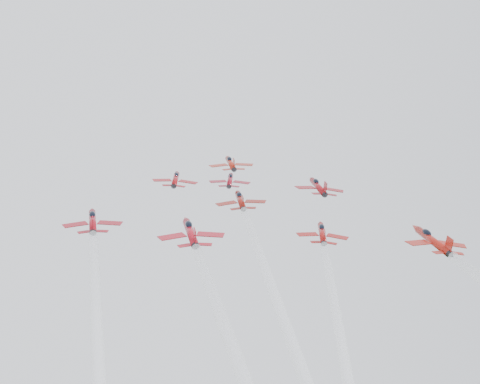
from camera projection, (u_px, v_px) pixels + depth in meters
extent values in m
cylinder|color=#B22111|center=(231.00, 164.00, 148.52)|extent=(1.15, 9.34, 6.76)
cone|color=#B22111|center=(228.00, 157.00, 154.61)|extent=(1.15, 2.55, 2.23)
cone|color=black|center=(233.00, 170.00, 142.92)|extent=(1.15, 1.68, 1.65)
ellipsoid|color=black|center=(230.00, 159.00, 150.67)|extent=(1.05, 2.44, 2.06)
cube|color=#B22111|center=(218.00, 164.00, 147.41)|extent=(4.28, 2.77, 1.13)
cube|color=#B22111|center=(244.00, 165.00, 148.05)|extent=(4.28, 2.77, 1.13)
cube|color=#B22111|center=(233.00, 163.00, 143.78)|extent=(0.13, 2.73, 2.79)
cube|color=#B22111|center=(226.00, 169.00, 143.75)|extent=(2.06, 1.37, 0.65)
cube|color=#B22111|center=(239.00, 169.00, 144.09)|extent=(2.06, 1.37, 0.65)
cylinder|color=#A50F14|center=(175.00, 180.00, 132.48)|extent=(1.05, 8.49, 6.14)
cone|color=#A50F14|center=(175.00, 172.00, 138.01)|extent=(1.05, 2.32, 2.03)
cone|color=black|center=(176.00, 187.00, 127.40)|extent=(1.05, 1.53, 1.50)
ellipsoid|color=black|center=(175.00, 175.00, 134.43)|extent=(0.95, 2.21, 1.87)
cube|color=#A50F14|center=(162.00, 181.00, 131.47)|extent=(3.89, 2.52, 1.03)
cube|color=#A50F14|center=(188.00, 182.00, 132.06)|extent=(3.89, 2.52, 1.03)
cube|color=#A50F14|center=(176.00, 180.00, 128.17)|extent=(0.11, 2.48, 2.53)
cube|color=#A50F14|center=(169.00, 186.00, 128.15)|extent=(1.87, 1.25, 0.59)
cube|color=#A50F14|center=(182.00, 186.00, 128.46)|extent=(1.87, 1.25, 0.59)
cylinder|color=maroon|center=(230.00, 181.00, 134.59)|extent=(0.97, 7.88, 5.70)
cone|color=maroon|center=(228.00, 174.00, 139.73)|extent=(0.97, 2.15, 1.88)
cone|color=black|center=(232.00, 187.00, 129.87)|extent=(0.97, 1.42, 1.40)
ellipsoid|color=black|center=(229.00, 176.00, 136.40)|extent=(0.88, 2.06, 1.74)
cube|color=maroon|center=(218.00, 181.00, 133.65)|extent=(3.61, 2.34, 0.95)
cube|color=maroon|center=(242.00, 182.00, 134.20)|extent=(3.61, 2.34, 0.95)
cube|color=maroon|center=(232.00, 181.00, 130.59)|extent=(0.11, 2.30, 2.35)
cube|color=maroon|center=(225.00, 186.00, 130.57)|extent=(1.73, 1.16, 0.55)
cube|color=maroon|center=(238.00, 186.00, 130.85)|extent=(1.73, 1.16, 0.55)
cylinder|color=maroon|center=(318.00, 187.00, 134.32)|extent=(1.18, 9.55, 6.91)
cone|color=maroon|center=(312.00, 179.00, 140.55)|extent=(1.18, 2.61, 2.28)
cone|color=black|center=(325.00, 196.00, 128.61)|extent=(1.18, 1.72, 1.69)
ellipsoid|color=black|center=(316.00, 181.00, 136.52)|extent=(1.07, 2.49, 2.11)
cube|color=maroon|center=(305.00, 188.00, 133.19)|extent=(4.38, 2.83, 1.16)
cube|color=maroon|center=(333.00, 189.00, 133.85)|extent=(4.38, 2.83, 1.16)
cube|color=maroon|center=(324.00, 187.00, 129.48)|extent=(0.13, 2.79, 2.85)
cube|color=maroon|center=(316.00, 194.00, 129.46)|extent=(2.10, 1.40, 0.66)
cube|color=maroon|center=(331.00, 194.00, 129.80)|extent=(2.10, 1.40, 0.66)
cylinder|color=maroon|center=(241.00, 201.00, 121.55)|extent=(1.08, 8.74, 6.33)
cone|color=maroon|center=(237.00, 192.00, 127.25)|extent=(1.08, 2.39, 2.09)
cone|color=black|center=(244.00, 210.00, 116.32)|extent=(1.08, 1.58, 1.55)
ellipsoid|color=black|center=(239.00, 195.00, 123.57)|extent=(0.98, 2.28, 1.93)
cube|color=maroon|center=(226.00, 202.00, 120.52)|extent=(4.01, 2.60, 1.06)
cube|color=maroon|center=(255.00, 203.00, 121.12)|extent=(4.01, 2.60, 1.06)
cube|color=maroon|center=(243.00, 202.00, 117.12)|extent=(0.12, 2.55, 2.61)
cube|color=maroon|center=(235.00, 208.00, 117.10)|extent=(1.92, 1.29, 0.61)
cube|color=maroon|center=(251.00, 209.00, 117.41)|extent=(1.92, 1.29, 0.61)
cylinder|color=white|center=(286.00, 333.00, 73.89)|extent=(1.37, 74.08, 50.02)
cylinder|color=maroon|center=(93.00, 222.00, 105.17)|extent=(1.08, 8.78, 6.36)
cone|color=maroon|center=(97.00, 210.00, 110.89)|extent=(1.08, 2.40, 2.10)
cone|color=black|center=(89.00, 234.00, 99.91)|extent=(1.08, 1.58, 1.55)
ellipsoid|color=black|center=(94.00, 214.00, 107.19)|extent=(0.98, 2.29, 1.94)
cube|color=maroon|center=(75.00, 223.00, 104.13)|extent=(4.03, 2.61, 1.06)
cube|color=maroon|center=(109.00, 224.00, 104.73)|extent=(4.03, 2.61, 1.06)
cube|color=maroon|center=(89.00, 224.00, 100.71)|extent=(0.12, 2.56, 2.62)
cube|color=maroon|center=(80.00, 231.00, 100.69)|extent=(1.93, 1.29, 0.61)
cube|color=maroon|center=(99.00, 232.00, 101.01)|extent=(1.93, 1.29, 0.61)
cylinder|color=#B3111E|center=(191.00, 233.00, 103.11)|extent=(1.21, 9.81, 7.10)
cone|color=#B3111E|center=(189.00, 219.00, 109.51)|extent=(1.21, 2.68, 2.35)
cone|color=black|center=(192.00, 248.00, 97.23)|extent=(1.21, 1.77, 1.74)
ellipsoid|color=black|center=(190.00, 224.00, 105.37)|extent=(1.10, 2.56, 2.16)
cube|color=#B3111E|center=(171.00, 235.00, 101.94)|extent=(4.50, 2.91, 1.19)
cube|color=#B3111E|center=(210.00, 236.00, 102.62)|extent=(4.50, 2.91, 1.19)
cube|color=#B3111E|center=(192.00, 236.00, 98.13)|extent=(0.13, 2.87, 2.93)
cube|color=#B3111E|center=(181.00, 245.00, 98.11)|extent=(2.16, 1.44, 0.68)
cube|color=#B3111E|center=(202.00, 245.00, 98.46)|extent=(2.16, 1.44, 0.68)
cylinder|color=#A4120F|center=(322.00, 234.00, 107.03)|extent=(0.97, 7.91, 5.72)
cone|color=#A4120F|center=(315.00, 223.00, 112.19)|extent=(0.97, 2.16, 1.89)
cone|color=black|center=(329.00, 245.00, 102.30)|extent=(0.97, 1.42, 1.40)
ellipsoid|color=black|center=(320.00, 227.00, 108.85)|extent=(0.89, 2.06, 1.74)
cube|color=#A4120F|center=(308.00, 235.00, 106.09)|extent=(3.63, 2.35, 0.96)
cube|color=#A4120F|center=(338.00, 236.00, 106.64)|extent=(3.63, 2.35, 0.96)
cube|color=#A4120F|center=(328.00, 236.00, 103.02)|extent=(0.11, 2.31, 2.36)
cube|color=#A4120F|center=(320.00, 242.00, 103.00)|extent=(1.74, 1.16, 0.55)
cube|color=#A4120F|center=(336.00, 243.00, 103.29)|extent=(1.74, 1.16, 0.55)
cylinder|color=#B01B10|center=(433.00, 241.00, 107.13)|extent=(1.20, 9.74, 7.05)
cone|color=#B01B10|center=(418.00, 227.00, 113.48)|extent=(1.20, 2.66, 2.33)
cone|color=black|center=(448.00, 255.00, 101.30)|extent=(1.20, 1.76, 1.72)
ellipsoid|color=black|center=(428.00, 233.00, 109.38)|extent=(1.09, 2.54, 2.15)
cube|color=#B01B10|center=(417.00, 243.00, 105.98)|extent=(4.47, 2.89, 1.18)
cube|color=#B01B10|center=(453.00, 244.00, 106.65)|extent=(4.47, 2.89, 1.18)
cube|color=#B01B10|center=(446.00, 244.00, 102.19)|extent=(0.13, 2.84, 2.91)
cube|color=#B01B10|center=(436.00, 252.00, 102.17)|extent=(2.14, 1.43, 0.68)
cube|color=#B01B10|center=(455.00, 253.00, 102.52)|extent=(2.14, 1.43, 0.68)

